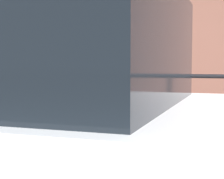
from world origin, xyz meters
name	(u,v)px	position (x,y,z in m)	size (l,w,h in m)	color
sidewalk_curb	(166,167)	(0.00, 1.30, 0.07)	(36.00, 2.60, 0.13)	#ADA8A0
parking_meter	(156,87)	(0.10, 0.26, 1.13)	(0.17, 0.18, 1.38)	slate
pedestrian_at_meter	(92,82)	(-0.55, 0.28, 1.16)	(0.67, 0.43, 1.78)	brown
background_railing	(181,94)	(0.00, 2.34, 0.90)	(24.06, 0.06, 1.07)	black
backdrop_wall	(202,36)	(0.00, 5.00, 1.97)	(32.00, 0.50, 3.94)	brown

